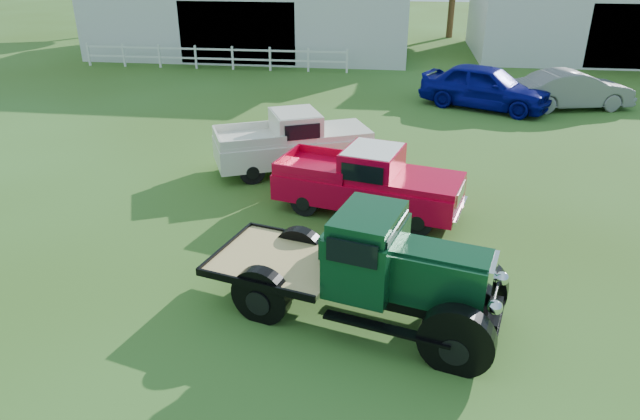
% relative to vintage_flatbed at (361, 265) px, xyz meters
% --- Properties ---
extents(ground, '(120.00, 120.00, 0.00)m').
position_rel_vintage_flatbed_xyz_m(ground, '(-1.20, 0.85, -1.02)').
color(ground, '#344B11').
extents(shed_left, '(18.80, 10.20, 5.60)m').
position_rel_vintage_flatbed_xyz_m(shed_left, '(-8.20, 26.85, 1.78)').
color(shed_left, silver).
rests_on(shed_left, ground).
extents(shed_right, '(16.80, 9.20, 5.20)m').
position_rel_vintage_flatbed_xyz_m(shed_right, '(12.80, 27.85, 1.58)').
color(shed_right, silver).
rests_on(shed_right, ground).
extents(fence_rail, '(14.20, 0.16, 1.20)m').
position_rel_vintage_flatbed_xyz_m(fence_rail, '(-9.20, 20.85, -0.42)').
color(fence_rail, white).
rests_on(fence_rail, ground).
extents(vintage_flatbed, '(5.52, 3.30, 2.05)m').
position_rel_vintage_flatbed_xyz_m(vintage_flatbed, '(0.00, 0.00, 0.00)').
color(vintage_flatbed, '#0C3A1F').
rests_on(vintage_flatbed, ground).
extents(red_pickup, '(4.92, 2.87, 1.69)m').
position_rel_vintage_flatbed_xyz_m(red_pickup, '(-0.14, 4.32, -0.18)').
color(red_pickup, red).
rests_on(red_pickup, ground).
extents(white_pickup, '(4.94, 3.53, 1.69)m').
position_rel_vintage_flatbed_xyz_m(white_pickup, '(-2.47, 6.97, -0.18)').
color(white_pickup, silver).
rests_on(white_pickup, ground).
extents(misc_car_blue, '(5.49, 4.06, 1.74)m').
position_rel_vintage_flatbed_xyz_m(misc_car_blue, '(3.91, 14.79, -0.15)').
color(misc_car_blue, '#040772').
rests_on(misc_car_blue, ground).
extents(misc_car_grey, '(4.79, 2.63, 1.50)m').
position_rel_vintage_flatbed_xyz_m(misc_car_grey, '(7.39, 15.23, -0.28)').
color(misc_car_grey, slate).
rests_on(misc_car_grey, ground).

